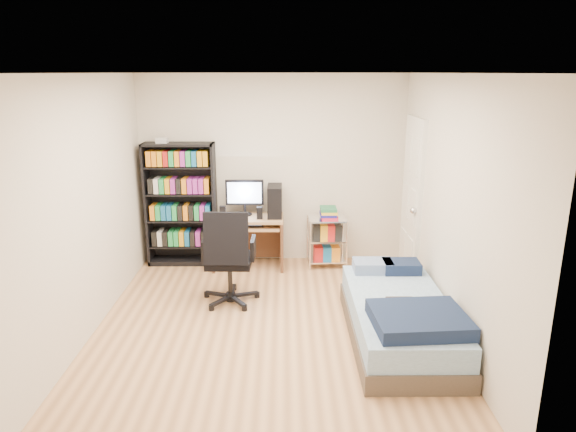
{
  "coord_description": "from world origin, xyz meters",
  "views": [
    {
      "loc": [
        0.16,
        -4.74,
        2.51
      ],
      "look_at": [
        0.2,
        0.4,
        1.06
      ],
      "focal_mm": 32.0,
      "sensor_mm": 36.0,
      "label": 1
    }
  ],
  "objects_px": {
    "bed": "(400,318)",
    "office_chair": "(229,273)",
    "media_shelf": "(181,203)",
    "computer_desk": "(255,221)"
  },
  "relations": [
    {
      "from": "bed",
      "to": "office_chair",
      "type": "bearing_deg",
      "value": 153.75
    },
    {
      "from": "media_shelf",
      "to": "computer_desk",
      "type": "distance_m",
      "value": 1.01
    },
    {
      "from": "media_shelf",
      "to": "bed",
      "type": "distance_m",
      "value": 3.31
    },
    {
      "from": "bed",
      "to": "media_shelf",
      "type": "bearing_deg",
      "value": 139.49
    },
    {
      "from": "media_shelf",
      "to": "office_chair",
      "type": "xyz_separation_m",
      "value": [
        0.75,
        -1.27,
        -0.49
      ]
    },
    {
      "from": "media_shelf",
      "to": "computer_desk",
      "type": "xyz_separation_m",
      "value": [
        0.98,
        -0.1,
        -0.21
      ]
    },
    {
      "from": "office_chair",
      "to": "computer_desk",
      "type": "bearing_deg",
      "value": 80.12
    },
    {
      "from": "computer_desk",
      "to": "office_chair",
      "type": "relative_size",
      "value": 1.05
    },
    {
      "from": "media_shelf",
      "to": "computer_desk",
      "type": "bearing_deg",
      "value": -6.0
    },
    {
      "from": "computer_desk",
      "to": "media_shelf",
      "type": "bearing_deg",
      "value": 174.0
    }
  ]
}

